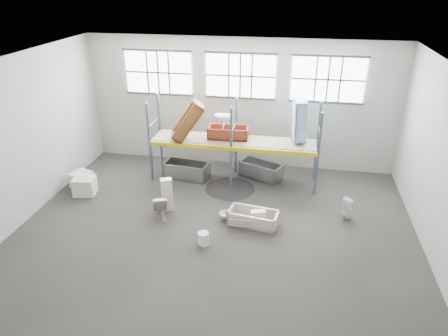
% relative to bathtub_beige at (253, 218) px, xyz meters
% --- Properties ---
extents(floor, '(12.00, 10.00, 0.10)m').
position_rel_bathtub_beige_xyz_m(floor, '(-1.09, -0.57, -0.27)').
color(floor, '#45413C').
rests_on(floor, ground).
extents(ceiling, '(12.00, 10.00, 0.10)m').
position_rel_bathtub_beige_xyz_m(ceiling, '(-1.09, -0.57, 4.83)').
color(ceiling, silver).
rests_on(ceiling, ground).
extents(wall_back, '(12.00, 0.10, 5.00)m').
position_rel_bathtub_beige_xyz_m(wall_back, '(-1.09, 4.48, 2.28)').
color(wall_back, '#ADABA0').
rests_on(wall_back, ground).
extents(wall_front, '(12.00, 0.10, 5.00)m').
position_rel_bathtub_beige_xyz_m(wall_front, '(-1.09, -5.62, 2.28)').
color(wall_front, '#B0AEA2').
rests_on(wall_front, ground).
extents(wall_left, '(0.10, 10.00, 5.00)m').
position_rel_bathtub_beige_xyz_m(wall_left, '(-7.14, -0.57, 2.28)').
color(wall_left, '#A09E94').
rests_on(wall_left, ground).
extents(wall_right, '(0.10, 10.00, 5.00)m').
position_rel_bathtub_beige_xyz_m(wall_right, '(4.96, -0.57, 2.28)').
color(wall_right, '#A3A197').
rests_on(wall_right, ground).
extents(window_left, '(2.60, 0.04, 1.60)m').
position_rel_bathtub_beige_xyz_m(window_left, '(-4.29, 4.37, 3.38)').
color(window_left, white).
rests_on(window_left, wall_back).
extents(window_mid, '(2.60, 0.04, 1.60)m').
position_rel_bathtub_beige_xyz_m(window_mid, '(-1.09, 4.37, 3.38)').
color(window_mid, white).
rests_on(window_mid, wall_back).
extents(window_right, '(2.60, 0.04, 1.60)m').
position_rel_bathtub_beige_xyz_m(window_right, '(2.11, 4.37, 3.38)').
color(window_right, white).
rests_on(window_right, wall_back).
extents(rack_upright_la, '(0.08, 0.08, 3.00)m').
position_rel_bathtub_beige_xyz_m(rack_upright_la, '(-4.09, 2.33, 1.28)').
color(rack_upright_la, slate).
rests_on(rack_upright_la, floor).
extents(rack_upright_lb, '(0.08, 0.08, 3.00)m').
position_rel_bathtub_beige_xyz_m(rack_upright_lb, '(-4.09, 3.53, 1.28)').
color(rack_upright_lb, slate).
rests_on(rack_upright_lb, floor).
extents(rack_upright_ma, '(0.08, 0.08, 3.00)m').
position_rel_bathtub_beige_xyz_m(rack_upright_ma, '(-1.09, 2.33, 1.28)').
color(rack_upright_ma, slate).
rests_on(rack_upright_ma, floor).
extents(rack_upright_mb, '(0.08, 0.08, 3.00)m').
position_rel_bathtub_beige_xyz_m(rack_upright_mb, '(-1.09, 3.53, 1.28)').
color(rack_upright_mb, slate).
rests_on(rack_upright_mb, floor).
extents(rack_upright_ra, '(0.08, 0.08, 3.00)m').
position_rel_bathtub_beige_xyz_m(rack_upright_ra, '(1.91, 2.33, 1.28)').
color(rack_upright_ra, slate).
rests_on(rack_upright_ra, floor).
extents(rack_upright_rb, '(0.08, 0.08, 3.00)m').
position_rel_bathtub_beige_xyz_m(rack_upright_rb, '(1.91, 3.53, 1.28)').
color(rack_upright_rb, slate).
rests_on(rack_upright_rb, floor).
extents(rack_beam_front, '(6.00, 0.10, 0.14)m').
position_rel_bathtub_beige_xyz_m(rack_beam_front, '(-1.09, 2.33, 1.28)').
color(rack_beam_front, yellow).
rests_on(rack_beam_front, floor).
extents(rack_beam_back, '(6.00, 0.10, 0.14)m').
position_rel_bathtub_beige_xyz_m(rack_beam_back, '(-1.09, 3.53, 1.28)').
color(rack_beam_back, yellow).
rests_on(rack_beam_back, floor).
extents(shelf_deck, '(5.90, 1.10, 0.03)m').
position_rel_bathtub_beige_xyz_m(shelf_deck, '(-1.09, 2.93, 1.36)').
color(shelf_deck, gray).
rests_on(shelf_deck, floor).
extents(wet_patch, '(1.80, 1.80, 0.00)m').
position_rel_bathtub_beige_xyz_m(wet_patch, '(-1.09, 2.13, -0.22)').
color(wet_patch, black).
rests_on(wet_patch, floor).
extents(bathtub_beige, '(1.62, 0.95, 0.45)m').
position_rel_bathtub_beige_xyz_m(bathtub_beige, '(0.00, 0.00, 0.00)').
color(bathtub_beige, beige).
rests_on(bathtub_beige, floor).
extents(cistern_spare, '(0.49, 0.35, 0.43)m').
position_rel_bathtub_beige_xyz_m(cistern_spare, '(0.15, -0.03, 0.06)').
color(cistern_spare, beige).
rests_on(cistern_spare, bathtub_beige).
extents(sink_in_tub, '(0.52, 0.52, 0.15)m').
position_rel_bathtub_beige_xyz_m(sink_in_tub, '(-0.87, 0.12, -0.06)').
color(sink_in_tub, beige).
rests_on(sink_in_tub, bathtub_beige).
extents(toilet_beige, '(0.70, 0.88, 0.79)m').
position_rel_bathtub_beige_xyz_m(toilet_beige, '(-2.98, -0.09, 0.17)').
color(toilet_beige, beige).
rests_on(toilet_beige, floor).
extents(cistern_tall, '(0.43, 0.36, 1.13)m').
position_rel_bathtub_beige_xyz_m(cistern_tall, '(-2.87, 0.35, 0.34)').
color(cistern_tall, beige).
rests_on(cistern_tall, floor).
extents(toilet_white, '(0.44, 0.44, 0.74)m').
position_rel_bathtub_beige_xyz_m(toilet_white, '(2.91, 0.81, 0.15)').
color(toilet_white, white).
rests_on(toilet_white, floor).
extents(steel_tub_left, '(1.75, 0.99, 0.61)m').
position_rel_bathtub_beige_xyz_m(steel_tub_left, '(-2.87, 2.76, 0.08)').
color(steel_tub_left, '#A3A6AA').
rests_on(steel_tub_left, floor).
extents(steel_tub_right, '(1.75, 1.31, 0.58)m').
position_rel_bathtub_beige_xyz_m(steel_tub_right, '(-0.08, 3.30, 0.07)').
color(steel_tub_right, '#ABACB3').
rests_on(steel_tub_right, floor).
extents(rust_tub_flat, '(1.49, 0.75, 0.41)m').
position_rel_bathtub_beige_xyz_m(rust_tub_flat, '(-1.32, 3.07, 1.60)').
color(rust_tub_flat, '#99451A').
rests_on(rust_tub_flat, shelf_deck).
extents(rust_tub_tilted, '(1.37, 1.01, 1.49)m').
position_rel_bathtub_beige_xyz_m(rust_tub_tilted, '(-2.72, 2.69, 2.07)').
color(rust_tub_tilted, '#9C4F24').
rests_on(rust_tub_tilted, shelf_deck).
extents(sink_on_shelf, '(0.62, 0.49, 0.53)m').
position_rel_bathtub_beige_xyz_m(sink_on_shelf, '(-1.46, 2.78, 1.87)').
color(sink_on_shelf, white).
rests_on(sink_on_shelf, rust_tub_flat).
extents(blue_tub_upright, '(0.58, 0.76, 1.47)m').
position_rel_bathtub_beige_xyz_m(blue_tub_upright, '(1.20, 3.12, 2.17)').
color(blue_tub_upright, '#89B2DD').
rests_on(blue_tub_upright, shelf_deck).
extents(bucket, '(0.43, 0.43, 0.38)m').
position_rel_bathtub_beige_xyz_m(bucket, '(-1.29, -1.30, -0.03)').
color(bucket, white).
rests_on(bucket, floor).
extents(carton_near, '(0.82, 0.73, 0.62)m').
position_rel_bathtub_beige_xyz_m(carton_near, '(-6.06, 0.85, 0.08)').
color(carton_near, silver).
rests_on(carton_near, floor).
extents(carton_far, '(0.86, 0.86, 0.56)m').
position_rel_bathtub_beige_xyz_m(carton_far, '(-6.43, 1.33, 0.05)').
color(carton_far, silver).
rests_on(carton_far, floor).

